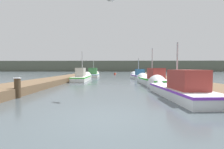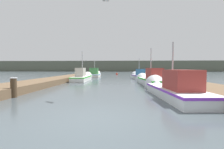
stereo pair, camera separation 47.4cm
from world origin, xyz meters
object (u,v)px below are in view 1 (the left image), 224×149
object	(u,v)px
fishing_boat_1	(151,80)
fishing_boat_3	(138,76)
mooring_piling_2	(18,88)
mooring_piling_0	(139,73)
fishing_boat_4	(94,74)
mooring_piling_1	(148,74)
fishing_boat_2	(83,77)
fishing_boat_0	(175,88)
seagull_lead	(112,0)
channel_buoy	(115,74)

from	to	relation	value
fishing_boat_1	fishing_boat_3	distance (m)	7.87
mooring_piling_2	fishing_boat_1	bearing A→B (deg)	37.73
mooring_piling_0	fishing_boat_4	bearing A→B (deg)	-176.20
mooring_piling_1	mooring_piling_0	bearing A→B (deg)	90.23
fishing_boat_2	mooring_piling_0	distance (m)	11.91
mooring_piling_0	mooring_piling_2	xyz separation A→B (m)	(-9.08, -19.49, -0.04)
fishing_boat_0	seagull_lead	bearing A→B (deg)	177.10
mooring_piling_1	channel_buoy	bearing A→B (deg)	105.65
mooring_piling_2	channel_buoy	world-z (taller)	mooring_piling_2
fishing_boat_1	seagull_lead	size ratio (longest dim) A/B	11.79
fishing_boat_2	channel_buoy	bearing A→B (deg)	75.32
mooring_piling_1	seagull_lead	bearing A→B (deg)	-111.56
mooring_piling_1	fishing_boat_0	bearing A→B (deg)	-95.03
fishing_boat_3	fishing_boat_4	world-z (taller)	fishing_boat_3
fishing_boat_1	fishing_boat_4	xyz separation A→B (m)	(-7.07, 12.67, -0.03)
seagull_lead	fishing_boat_4	bearing A→B (deg)	133.42
fishing_boat_0	fishing_boat_2	xyz separation A→B (m)	(-7.23, 10.00, -0.01)
fishing_boat_0	fishing_boat_3	size ratio (longest dim) A/B	1.25
fishing_boat_2	mooring_piling_2	bearing A→B (deg)	-96.31
fishing_boat_1	mooring_piling_2	distance (m)	10.28
fishing_boat_0	fishing_boat_2	distance (m)	12.34
fishing_boat_0	seagull_lead	world-z (taller)	seagull_lead
fishing_boat_2	seagull_lead	world-z (taller)	seagull_lead
fishing_boat_0	fishing_boat_3	xyz separation A→B (m)	(-0.01, 13.33, -0.01)
fishing_boat_0	fishing_boat_2	size ratio (longest dim) A/B	0.98
mooring_piling_1	seagull_lead	distance (m)	12.79
fishing_boat_0	seagull_lead	xyz separation A→B (m)	(-3.43, -0.05, 4.70)
channel_buoy	fishing_boat_4	bearing A→B (deg)	-113.76
fishing_boat_2	mooring_piling_0	xyz separation A→B (m)	(8.17, 8.66, 0.14)
fishing_boat_2	fishing_boat_4	world-z (taller)	fishing_boat_2
fishing_boat_1	channel_buoy	xyz separation A→B (m)	(-3.35, 21.12, -0.32)
mooring_piling_2	mooring_piling_0	bearing A→B (deg)	65.02
fishing_boat_2	fishing_boat_0	bearing A→B (deg)	-55.68
fishing_boat_2	fishing_boat_3	world-z (taller)	fishing_boat_2
fishing_boat_1	mooring_piling_0	distance (m)	13.24
fishing_boat_4	seagull_lead	xyz separation A→B (m)	(3.64, -18.17, 4.70)
fishing_boat_3	mooring_piling_2	distance (m)	16.33
fishing_boat_3	seagull_lead	xyz separation A→B (m)	(-3.42, -13.38, 4.71)
mooring_piling_0	mooring_piling_2	world-z (taller)	mooring_piling_0
fishing_boat_2	fishing_boat_3	size ratio (longest dim) A/B	1.27
fishing_boat_2	seagull_lead	bearing A→B (deg)	-70.82
mooring_piling_2	channel_buoy	distance (m)	27.82
fishing_boat_0	mooring_piling_0	world-z (taller)	fishing_boat_0
fishing_boat_4	mooring_piling_0	world-z (taller)	fishing_boat_4
fishing_boat_0	fishing_boat_4	world-z (taller)	fishing_boat_4
fishing_boat_4	channel_buoy	distance (m)	9.23
fishing_boat_1	mooring_piling_2	size ratio (longest dim) A/B	6.10
seagull_lead	fishing_boat_3	bearing A→B (deg)	107.75
fishing_boat_3	fishing_boat_1	bearing A→B (deg)	-95.46
mooring_piling_1	seagull_lead	world-z (taller)	seagull_lead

